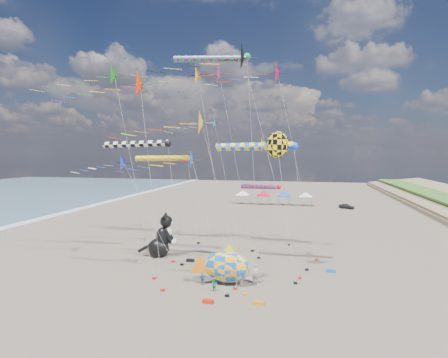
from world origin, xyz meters
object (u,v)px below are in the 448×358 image
Objects in this scene: person_adult at (256,274)px; child_blue at (202,279)px; parked_car at (347,206)px; fish_inflatable at (226,267)px; child_green at (214,285)px; cat_inflatable at (161,235)px.

child_blue is (-4.92, -1.41, -0.37)m from person_adult.
parked_car is (13.93, 49.03, -0.38)m from person_adult.
fish_inflatable is 1.81× the size of parked_car.
person_adult is 1.64× the size of child_blue.
child_green reaches higher than child_blue.
fish_inflatable is (9.64, -7.07, -0.94)m from cat_inflatable.
fish_inflatable is 3.18× the size of person_adult.
person_adult is (2.70, 0.91, -0.80)m from fish_inflatable.
fish_inflatable reaches higher than child_green.
cat_inflatable is 10.81m from child_blue.
fish_inflatable is at bearing -49.09° from cat_inflatable.
child_blue is at bearing 157.43° from person_adult.
cat_inflatable is 4.67× the size of child_blue.
person_adult is 5.13m from child_blue.
parked_car is (16.63, 49.94, -1.18)m from fish_inflatable.
person_adult reaches higher than child_green.
cat_inflatable is at bearing 92.53° from child_blue.
fish_inflatable is at bearing -169.99° from parked_car.
person_adult is 1.50× the size of child_green.
child_green is (-3.40, -2.80, -0.31)m from person_adult.
cat_inflatable is 13.90m from person_adult.
cat_inflatable is at bearing 176.93° from parked_car.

